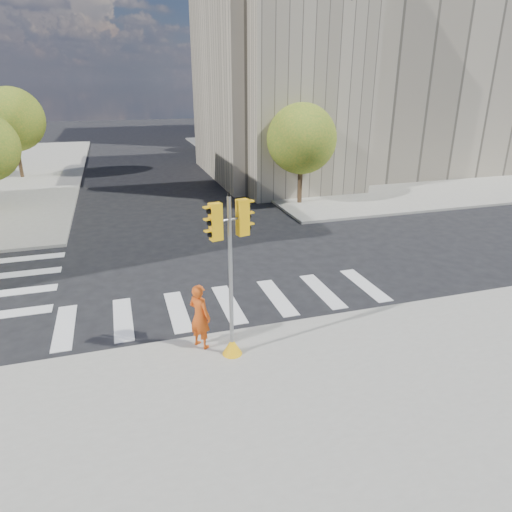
{
  "coord_description": "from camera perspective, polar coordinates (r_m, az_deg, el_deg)",
  "views": [
    {
      "loc": [
        -3.43,
        -15.98,
        7.39
      ],
      "look_at": [
        0.6,
        -2.97,
        2.1
      ],
      "focal_mm": 32.0,
      "sensor_mm": 36.0,
      "label": 1
    }
  ],
  "objects": [
    {
      "name": "sidewalk_far_right",
      "position": [
        48.63,
        12.06,
        12.11
      ],
      "size": [
        28.0,
        40.0,
        0.15
      ],
      "primitive_type": "cube",
      "color": "gray",
      "rests_on": "ground"
    },
    {
      "name": "traffic_signal",
      "position": [
        12.23,
        -3.15,
        -4.31
      ],
      "size": [
        1.08,
        0.56,
        4.66
      ],
      "rotation": [
        0.0,
        0.0,
        0.23
      ],
      "color": "#FFB60D",
      "rests_on": "sidewalk_near"
    },
    {
      "name": "lamp_near",
      "position": [
        32.21,
        3.77,
        16.17
      ],
      "size": [
        0.35,
        0.18,
        8.11
      ],
      "color": "black",
      "rests_on": "sidewalk_far_right"
    },
    {
      "name": "photographer",
      "position": [
        13.13,
        -7.04,
        -7.47
      ],
      "size": [
        0.8,
        0.85,
        1.95
      ],
      "primitive_type": "imported",
      "rotation": [
        0.0,
        0.0,
        2.23
      ],
      "color": "#E75515",
      "rests_on": "sidewalk_near"
    },
    {
      "name": "tree_re_mid",
      "position": [
        39.64,
        -1.23,
        16.82
      ],
      "size": [
        4.6,
        4.6,
        6.66
      ],
      "color": "#382616",
      "rests_on": "ground"
    },
    {
      "name": "tree_re_near",
      "position": [
        28.39,
        5.72,
        14.36
      ],
      "size": [
        4.2,
        4.2,
        6.16
      ],
      "color": "#382616",
      "rests_on": "ground"
    },
    {
      "name": "tree_re_far",
      "position": [
        51.29,
        -5.12,
        17.2
      ],
      "size": [
        4.0,
        4.0,
        5.88
      ],
      "color": "#382616",
      "rests_on": "ground"
    },
    {
      "name": "ground",
      "position": [
        17.94,
        -4.67,
        -3.18
      ],
      "size": [
        160.0,
        160.0,
        0.0
      ],
      "primitive_type": "plane",
      "color": "black",
      "rests_on": "ground"
    },
    {
      "name": "tree_lw_far",
      "position": [
        40.7,
        -28.21,
        14.81
      ],
      "size": [
        4.8,
        4.8,
        6.95
      ],
      "color": "#382616",
      "rests_on": "ground"
    },
    {
      "name": "lamp_far",
      "position": [
        45.53,
        -2.8,
        17.65
      ],
      "size": [
        0.35,
        0.18,
        8.11
      ],
      "color": "black",
      "rests_on": "sidewalk_far_right"
    },
    {
      "name": "office_tower",
      "position": [
        63.77,
        7.24,
        27.92
      ],
      "size": [
        20.0,
        18.0,
        30.0
      ],
      "primitive_type": "cube",
      "color": "#9EA0A3",
      "rests_on": "ground"
    },
    {
      "name": "civic_building",
      "position": [
        39.93,
        11.99,
        20.61
      ],
      "size": [
        26.0,
        16.0,
        19.39
      ],
      "color": "#A0947F",
      "rests_on": "ground"
    }
  ]
}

